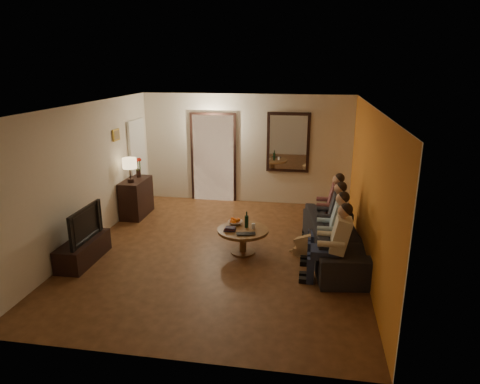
% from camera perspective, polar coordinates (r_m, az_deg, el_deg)
% --- Properties ---
extents(floor, '(5.00, 6.00, 0.01)m').
position_cam_1_polar(floor, '(7.85, -2.54, -7.89)').
color(floor, '#482A13').
rests_on(floor, ground).
extents(ceiling, '(5.00, 6.00, 0.01)m').
position_cam_1_polar(ceiling, '(7.16, -2.82, 11.37)').
color(ceiling, white).
rests_on(ceiling, back_wall).
extents(back_wall, '(5.00, 0.02, 2.60)m').
position_cam_1_polar(back_wall, '(10.27, 0.82, 5.72)').
color(back_wall, beige).
rests_on(back_wall, floor).
extents(front_wall, '(5.00, 0.02, 2.60)m').
position_cam_1_polar(front_wall, '(4.68, -10.40, -8.46)').
color(front_wall, beige).
rests_on(front_wall, floor).
extents(left_wall, '(0.02, 6.00, 2.60)m').
position_cam_1_polar(left_wall, '(8.28, -19.87, 1.98)').
color(left_wall, beige).
rests_on(left_wall, floor).
extents(right_wall, '(0.02, 6.00, 2.60)m').
position_cam_1_polar(right_wall, '(7.31, 16.87, 0.39)').
color(right_wall, beige).
rests_on(right_wall, floor).
extents(orange_accent, '(0.01, 6.00, 2.60)m').
position_cam_1_polar(orange_accent, '(7.31, 16.79, 0.39)').
color(orange_accent, orange).
rests_on(orange_accent, right_wall).
extents(kitchen_doorway, '(1.00, 0.06, 2.10)m').
position_cam_1_polar(kitchen_doorway, '(10.45, -3.56, 4.48)').
color(kitchen_doorway, '#FFE0A5').
rests_on(kitchen_doorway, floor).
extents(door_trim, '(1.12, 0.04, 2.22)m').
position_cam_1_polar(door_trim, '(10.44, -3.57, 4.47)').
color(door_trim, black).
rests_on(door_trim, floor).
extents(fridge_glimpse, '(0.45, 0.03, 1.70)m').
position_cam_1_polar(fridge_glimpse, '(10.44, -2.19, 3.64)').
color(fridge_glimpse, silver).
rests_on(fridge_glimpse, floor).
extents(mirror_frame, '(1.00, 0.05, 1.40)m').
position_cam_1_polar(mirror_frame, '(10.10, 6.45, 6.58)').
color(mirror_frame, black).
rests_on(mirror_frame, back_wall).
extents(mirror_glass, '(0.86, 0.02, 1.26)m').
position_cam_1_polar(mirror_glass, '(10.07, 6.44, 6.55)').
color(mirror_glass, white).
rests_on(mirror_glass, back_wall).
extents(white_door, '(0.06, 0.85, 2.04)m').
position_cam_1_polar(white_door, '(10.33, -13.44, 3.74)').
color(white_door, white).
rests_on(white_door, floor).
extents(framed_art, '(0.03, 0.28, 0.24)m').
position_cam_1_polar(framed_art, '(9.28, -16.20, 7.32)').
color(framed_art, '#B28C33').
rests_on(framed_art, left_wall).
extents(art_canvas, '(0.01, 0.22, 0.18)m').
position_cam_1_polar(art_canvas, '(9.28, -16.11, 7.32)').
color(art_canvas, brown).
rests_on(art_canvas, left_wall).
extents(dresser, '(0.45, 0.93, 0.82)m').
position_cam_1_polar(dresser, '(9.77, -13.66, -0.73)').
color(dresser, black).
rests_on(dresser, floor).
extents(table_lamp, '(0.30, 0.30, 0.54)m').
position_cam_1_polar(table_lamp, '(9.39, -14.46, 2.85)').
color(table_lamp, beige).
rests_on(table_lamp, dresser).
extents(flower_vase, '(0.14, 0.14, 0.44)m').
position_cam_1_polar(flower_vase, '(9.80, -13.42, 3.18)').
color(flower_vase, red).
rests_on(flower_vase, dresser).
extents(tv_stand, '(0.45, 1.17, 0.39)m').
position_cam_1_polar(tv_stand, '(7.87, -20.17, -7.33)').
color(tv_stand, black).
rests_on(tv_stand, floor).
extents(tv, '(1.01, 0.13, 0.58)m').
position_cam_1_polar(tv, '(7.69, -20.53, -4.01)').
color(tv, black).
rests_on(tv, tv_stand).
extents(sofa, '(2.53, 1.26, 0.71)m').
position_cam_1_polar(sofa, '(7.64, 12.93, -6.13)').
color(sofa, black).
rests_on(sofa, floor).
extents(person_a, '(0.60, 0.40, 1.20)m').
position_cam_1_polar(person_a, '(6.71, 12.61, -7.13)').
color(person_a, tan).
rests_on(person_a, sofa).
extents(person_b, '(0.60, 0.40, 1.20)m').
position_cam_1_polar(person_b, '(7.26, 12.39, -5.23)').
color(person_b, tan).
rests_on(person_b, sofa).
extents(person_c, '(0.60, 0.40, 1.20)m').
position_cam_1_polar(person_c, '(7.82, 12.20, -3.59)').
color(person_c, tan).
rests_on(person_c, sofa).
extents(person_d, '(0.60, 0.40, 1.20)m').
position_cam_1_polar(person_d, '(8.39, 12.04, -2.18)').
color(person_d, tan).
rests_on(person_d, sofa).
extents(dog, '(0.61, 0.45, 0.56)m').
position_cam_1_polar(dog, '(7.59, 9.07, -6.65)').
color(dog, '#AF7451').
rests_on(dog, floor).
extents(coffee_table, '(1.10, 1.10, 0.45)m').
position_cam_1_polar(coffee_table, '(7.70, 0.40, -6.55)').
color(coffee_table, brown).
rests_on(coffee_table, floor).
extents(bowl, '(0.26, 0.26, 0.06)m').
position_cam_1_polar(bowl, '(7.83, -0.65, -4.10)').
color(bowl, white).
rests_on(bowl, coffee_table).
extents(oranges, '(0.20, 0.20, 0.08)m').
position_cam_1_polar(oranges, '(7.80, -0.65, -3.64)').
color(oranges, orange).
rests_on(oranges, bowl).
extents(wine_bottle, '(0.07, 0.07, 0.31)m').
position_cam_1_polar(wine_bottle, '(7.64, 0.89, -3.66)').
color(wine_bottle, black).
rests_on(wine_bottle, coffee_table).
extents(wine_glass, '(0.06, 0.06, 0.10)m').
position_cam_1_polar(wine_glass, '(7.61, 1.80, -4.58)').
color(wine_glass, silver).
rests_on(wine_glass, coffee_table).
extents(book_stack, '(0.20, 0.15, 0.07)m').
position_cam_1_polar(book_stack, '(7.54, -1.38, -4.92)').
color(book_stack, black).
rests_on(book_stack, coffee_table).
extents(laptop, '(0.37, 0.28, 0.03)m').
position_cam_1_polar(laptop, '(7.33, 0.83, -5.74)').
color(laptop, black).
rests_on(laptop, coffee_table).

